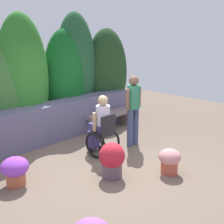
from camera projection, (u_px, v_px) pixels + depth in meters
The scene contains 9 objects.
ground_plane at pixel (100, 166), 5.62m from camera, with size 13.51×13.51×0.00m, color #6E5D4F.
stone_retaining_wall at pixel (46, 123), 6.78m from camera, with size 5.26×0.53×0.93m, color slate.
hedge_backdrop at pixel (43, 80), 7.21m from camera, with size 6.20×1.26×3.16m.
stone_bench at pixel (111, 117), 7.78m from camera, with size 1.56×0.42×0.48m.
person_in_wheelchair at pixel (101, 127), 6.03m from camera, with size 0.53×0.66×1.33m.
person_standing_companion at pixel (133, 106), 6.43m from camera, with size 0.49×0.30×1.66m.
flower_pot_purple_near at pixel (15, 170), 4.86m from camera, with size 0.48×0.48×0.52m.
flower_pot_terracotta_by_wall at pixel (170, 160), 5.28m from camera, with size 0.42×0.42×0.48m.
flower_pot_red_accent at pixel (112, 159), 5.13m from camera, with size 0.48×0.48×0.66m.
Camera 1 is at (-3.46, -3.76, 2.59)m, focal length 44.97 mm.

